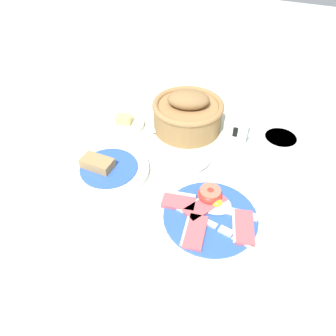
{
  "coord_description": "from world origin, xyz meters",
  "views": [
    {
      "loc": [
        0.18,
        -0.44,
        0.54
      ],
      "look_at": [
        -0.03,
        0.07,
        0.02
      ],
      "focal_mm": 35.0,
      "sensor_mm": 36.0,
      "label": 1
    }
  ],
  "objects": [
    {
      "name": "sugar_cup",
      "position": [
        0.19,
        0.23,
        0.03
      ],
      "size": [
        0.09,
        0.09,
        0.06
      ],
      "color": "white",
      "rests_on": "ground_plane"
    },
    {
      "name": "butter_dish",
      "position": [
        -0.22,
        0.2,
        0.01
      ],
      "size": [
        0.11,
        0.11,
        0.03
      ],
      "color": "silver",
      "rests_on": "ground_plane"
    },
    {
      "name": "ground_plane",
      "position": [
        0.0,
        0.0,
        0.0
      ],
      "size": [
        3.0,
        3.0,
        0.0
      ],
      "primitive_type": "plane",
      "color": "#B7CCB7"
    },
    {
      "name": "number_card",
      "position": [
        0.08,
        0.25,
        0.04
      ],
      "size": [
        0.07,
        0.05,
        0.07
      ],
      "rotation": [
        0.0,
        0.0,
        0.14
      ],
      "color": "white",
      "rests_on": "ground_plane"
    },
    {
      "name": "breakfast_plate",
      "position": [
        0.1,
        -0.02,
        0.01
      ],
      "size": [
        0.27,
        0.27,
        0.04
      ],
      "color": "silver",
      "rests_on": "ground_plane"
    },
    {
      "name": "bread_plate",
      "position": [
        -0.17,
        0.02,
        0.01
      ],
      "size": [
        0.19,
        0.19,
        0.04
      ],
      "color": "silver",
      "rests_on": "ground_plane"
    },
    {
      "name": "teaspoon_by_saucer",
      "position": [
        -0.13,
        0.2,
        0.01
      ],
      "size": [
        0.03,
        0.19,
        0.01
      ],
      "rotation": [
        0.0,
        0.0,
        1.49
      ],
      "color": "silver",
      "rests_on": "ground_plane"
    },
    {
      "name": "bread_basket",
      "position": [
        -0.05,
        0.26,
        0.05
      ],
      "size": [
        0.19,
        0.19,
        0.11
      ],
      "color": "olive",
      "rests_on": "ground_plane"
    },
    {
      "name": "teaspoon_near_cup",
      "position": [
        0.04,
        0.14,
        0.01
      ],
      "size": [
        0.09,
        0.18,
        0.01
      ],
      "rotation": [
        0.0,
        0.0,
        4.3
      ],
      "color": "silver",
      "rests_on": "ground_plane"
    }
  ]
}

